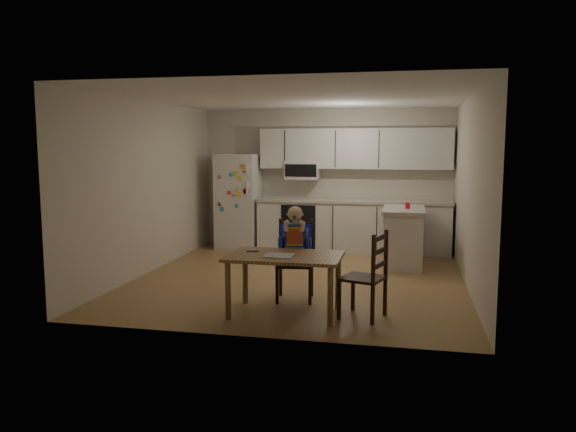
# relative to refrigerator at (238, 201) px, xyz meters

# --- Properties ---
(room) EXTENTS (4.52, 5.01, 2.51)m
(room) POSITION_rel_refrigerator_xyz_m (1.55, -1.67, 0.40)
(room) COLOR olive
(room) RESTS_ON ground
(refrigerator) EXTENTS (0.72, 0.70, 1.70)m
(refrigerator) POSITION_rel_refrigerator_xyz_m (0.00, 0.00, 0.00)
(refrigerator) COLOR silver
(refrigerator) RESTS_ON ground
(kitchen_run) EXTENTS (3.37, 0.62, 2.15)m
(kitchen_run) POSITION_rel_refrigerator_xyz_m (2.05, 0.09, 0.03)
(kitchen_run) COLOR silver
(kitchen_run) RESTS_ON ground
(kitchen_island) EXTENTS (0.64, 1.21, 0.89)m
(kitchen_island) POSITION_rel_refrigerator_xyz_m (2.96, -0.95, -0.40)
(kitchen_island) COLOR silver
(kitchen_island) RESTS_ON ground
(red_cup) EXTENTS (0.07, 0.07, 0.09)m
(red_cup) POSITION_rel_refrigerator_xyz_m (3.01, -1.01, 0.09)
(red_cup) COLOR red
(red_cup) RESTS_ON kitchen_island
(dining_table) EXTENTS (1.24, 0.80, 0.67)m
(dining_table) POSITION_rel_refrigerator_xyz_m (1.70, -3.84, -0.27)
(dining_table) COLOR brown
(dining_table) RESTS_ON ground
(napkin) EXTENTS (0.31, 0.27, 0.01)m
(napkin) POSITION_rel_refrigerator_xyz_m (1.66, -3.93, -0.18)
(napkin) COLOR #A3A3A7
(napkin) RESTS_ON dining_table
(toddler_spoon) EXTENTS (0.12, 0.06, 0.02)m
(toddler_spoon) POSITION_rel_refrigerator_xyz_m (1.30, -3.75, -0.18)
(toddler_spoon) COLOR #182DD1
(toddler_spoon) RESTS_ON dining_table
(chair_booster) EXTENTS (0.47, 0.47, 1.14)m
(chair_booster) POSITION_rel_refrigerator_xyz_m (1.70, -3.22, -0.16)
(chair_booster) COLOR black
(chair_booster) RESTS_ON ground
(chair_side) EXTENTS (0.53, 0.53, 0.95)m
(chair_side) POSITION_rel_refrigerator_xyz_m (2.64, -3.82, -0.31)
(chair_side) COLOR black
(chair_side) RESTS_ON ground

